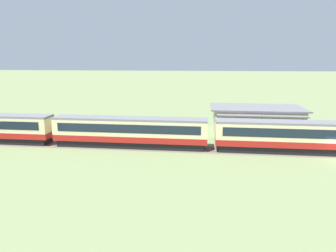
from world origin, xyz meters
name	(u,v)px	position (x,y,z in m)	size (l,w,h in m)	color
ground_plane	(336,159)	(0.00, 0.00, 0.00)	(600.00, 600.00, 0.00)	#707F51
passenger_train	(132,131)	(-25.25, 1.94, 2.22)	(106.98, 2.94, 4.00)	#AD1E19
railway_track	(206,149)	(-15.36, 1.94, 0.01)	(162.94, 3.60, 0.04)	#665B51
station_building	(256,120)	(-7.50, 12.30, 2.11)	(14.43, 9.45, 4.18)	beige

